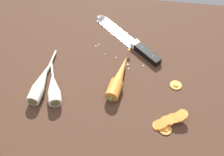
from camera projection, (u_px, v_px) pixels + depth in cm
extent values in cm
cube|color=#42281C|center=(113.00, 80.00, 91.98)|extent=(120.00, 90.00, 4.00)
cube|color=silver|center=(117.00, 32.00, 104.28)|extent=(17.65, 16.83, 0.50)
cone|color=silver|center=(99.00, 17.00, 109.83)|extent=(4.89, 4.94, 3.96)
cube|color=silver|center=(135.00, 44.00, 98.67)|extent=(3.47, 3.52, 2.20)
cube|color=black|center=(147.00, 54.00, 95.45)|extent=(9.97, 9.54, 2.20)
sphere|color=silver|center=(142.00, 47.00, 95.99)|extent=(0.50, 0.50, 0.50)
sphere|color=silver|center=(153.00, 56.00, 93.21)|extent=(0.50, 0.50, 0.50)
cylinder|color=orange|center=(114.00, 89.00, 84.32)|extent=(5.10, 6.82, 4.20)
cone|color=orange|center=(121.00, 72.00, 88.90)|extent=(6.22, 15.44, 3.99)
sphere|color=orange|center=(129.00, 51.00, 95.14)|extent=(1.20, 1.20, 1.20)
cylinder|color=#5B7F3D|center=(111.00, 99.00, 82.04)|extent=(1.34, 1.17, 1.20)
cylinder|color=silver|center=(55.00, 98.00, 82.47)|extent=(5.24, 5.39, 4.00)
cone|color=silver|center=(53.00, 83.00, 86.15)|extent=(6.21, 8.42, 3.80)
cylinder|color=silver|center=(52.00, 70.00, 90.62)|extent=(3.52, 7.91, 0.70)
cylinder|color=brown|center=(55.00, 103.00, 81.15)|extent=(2.73, 1.26, 2.80)
cylinder|color=silver|center=(36.00, 95.00, 83.16)|extent=(4.17, 5.43, 4.00)
cone|color=silver|center=(44.00, 76.00, 87.80)|extent=(4.10, 9.55, 3.80)
cylinder|color=silver|center=(51.00, 61.00, 93.24)|extent=(1.02, 10.22, 0.70)
cylinder|color=brown|center=(32.00, 102.00, 81.50)|extent=(2.81, 0.39, 2.80)
cylinder|color=orange|center=(158.00, 125.00, 78.29)|extent=(3.24, 3.24, 0.70)
cylinder|color=orange|center=(159.00, 125.00, 78.13)|extent=(3.32, 3.16, 2.19)
cylinder|color=orange|center=(162.00, 124.00, 78.06)|extent=(3.28, 3.13, 2.13)
cylinder|color=orange|center=(165.00, 121.00, 78.34)|extent=(3.18, 3.06, 1.90)
cylinder|color=orange|center=(170.00, 120.00, 78.27)|extent=(3.28, 3.18, 1.74)
cylinder|color=orange|center=(172.00, 119.00, 78.31)|extent=(3.32, 3.15, 2.22)
cylinder|color=orange|center=(175.00, 118.00, 78.09)|extent=(3.18, 3.05, 1.93)
cylinder|color=orange|center=(179.00, 117.00, 78.10)|extent=(3.37, 3.25, 1.98)
cylinder|color=orange|center=(183.00, 115.00, 78.29)|extent=(3.36, 3.23, 1.95)
cylinder|color=orange|center=(176.00, 85.00, 87.69)|extent=(3.71, 3.71, 0.70)
cylinder|color=#FF9E2B|center=(176.00, 84.00, 87.48)|extent=(1.56, 1.56, 0.16)
cylinder|color=orange|center=(165.00, 129.00, 77.55)|extent=(3.62, 3.62, 0.70)
cylinder|color=#FF9E2B|center=(166.00, 129.00, 77.34)|extent=(1.52, 1.52, 0.16)
sphere|color=silver|center=(116.00, 57.00, 95.65)|extent=(0.53, 0.53, 0.53)
sphere|color=silver|center=(128.00, 64.00, 93.36)|extent=(0.90, 0.90, 0.90)
sphere|color=silver|center=(105.00, 54.00, 96.82)|extent=(0.45, 0.45, 0.45)
sphere|color=silver|center=(99.00, 44.00, 99.80)|extent=(0.58, 0.58, 0.58)
sphere|color=silver|center=(130.00, 48.00, 98.42)|extent=(0.61, 0.61, 0.61)
sphere|color=silver|center=(129.00, 68.00, 92.25)|extent=(0.64, 0.64, 0.64)
sphere|color=silver|center=(96.00, 46.00, 99.27)|extent=(0.62, 0.62, 0.62)
sphere|color=silver|center=(143.00, 65.00, 93.15)|extent=(0.63, 0.63, 0.63)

